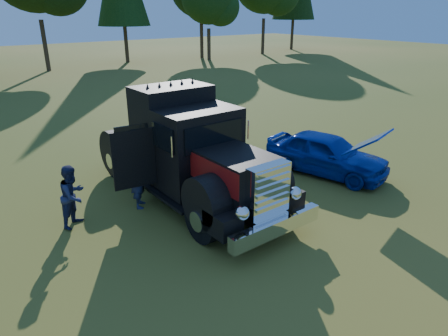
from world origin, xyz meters
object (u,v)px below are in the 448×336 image
(hotrod_coupe, at_px, (326,154))
(spectator_near, at_px, (138,178))
(spectator_far, at_px, (73,196))
(diamond_t_truck, at_px, (190,154))

(hotrod_coupe, bearing_deg, spectator_near, 165.19)
(spectator_far, bearing_deg, diamond_t_truck, -45.38)
(spectator_near, xyz_separation_m, spectator_far, (-1.68, 0.06, -0.06))
(hotrod_coupe, bearing_deg, diamond_t_truck, 165.33)
(hotrod_coupe, xyz_separation_m, spectator_far, (-7.44, 1.59, 0.10))
(diamond_t_truck, bearing_deg, spectator_far, 171.79)
(hotrod_coupe, distance_m, spectator_far, 7.61)
(spectator_near, height_order, spectator_far, spectator_near)
(diamond_t_truck, xyz_separation_m, spectator_far, (-3.07, 0.44, -0.51))
(hotrod_coupe, relative_size, spectator_near, 2.61)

